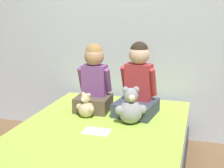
% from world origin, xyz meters
% --- Properties ---
extents(wall_behind_bed, '(8.00, 0.06, 2.50)m').
position_xyz_m(wall_behind_bed, '(0.00, 1.05, 1.25)').
color(wall_behind_bed, silver).
rests_on(wall_behind_bed, ground_plane).
extents(bed, '(1.35, 1.87, 0.45)m').
position_xyz_m(bed, '(0.00, 0.00, 0.22)').
color(bed, '#2D2D33').
rests_on(bed, ground_plane).
extents(child_on_left, '(0.32, 0.31, 0.62)m').
position_xyz_m(child_on_left, '(-0.20, 0.45, 0.73)').
color(child_on_left, brown).
rests_on(child_on_left, bed).
extents(child_on_right, '(0.39, 0.41, 0.65)m').
position_xyz_m(child_on_right, '(0.22, 0.45, 0.72)').
color(child_on_right, '#384251').
rests_on(child_on_right, bed).
extents(teddy_bear_held_by_left_child, '(0.18, 0.14, 0.22)m').
position_xyz_m(teddy_bear_held_by_left_child, '(-0.20, 0.22, 0.55)').
color(teddy_bear_held_by_left_child, '#D1B78E').
rests_on(teddy_bear_held_by_left_child, bed).
extents(teddy_bear_held_by_right_child, '(0.25, 0.20, 0.32)m').
position_xyz_m(teddy_bear_held_by_right_child, '(0.21, 0.19, 0.59)').
color(teddy_bear_held_by_right_child, '#939399').
rests_on(teddy_bear_held_by_right_child, bed).
extents(sign_card, '(0.21, 0.15, 0.00)m').
position_xyz_m(sign_card, '(-0.00, -0.06, 0.46)').
color(sign_card, white).
rests_on(sign_card, bed).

